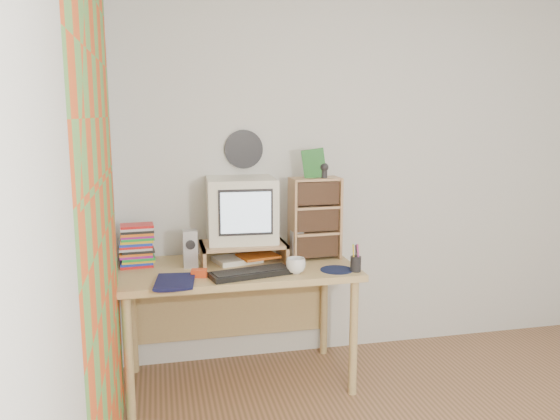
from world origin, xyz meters
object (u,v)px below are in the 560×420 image
desk (236,285)px  keyboard (251,273)px  mug (296,266)px  crt_monitor (242,210)px  cd_rack (315,218)px  diary (155,280)px  dvd_stack (137,244)px

desk → keyboard: bearing=-81.1°
mug → crt_monitor: bearing=124.6°
cd_rack → keyboard: bearing=-149.4°
diary → mug: bearing=9.7°
mug → diary: (-0.79, -0.04, -0.02)m
crt_monitor → keyboard: bearing=-88.4°
desk → mug: (0.31, -0.28, 0.18)m
dvd_stack → diary: size_ratio=1.07×
cd_rack → desk: bearing=-179.3°
desk → cd_rack: size_ratio=2.72×
dvd_stack → mug: 0.97m
mug → diary: mug is taller
cd_rack → diary: size_ratio=2.03×
keyboard → mug: bearing=-13.9°
cd_rack → mug: (-0.20, -0.31, -0.21)m
desk → cd_rack: (0.51, 0.03, 0.39)m
cd_rack → diary: bearing=-162.9°
keyboard → cd_rack: cd_rack is taller
dvd_stack → cd_rack: 1.10m
crt_monitor → dvd_stack: bearing=-176.1°
dvd_stack → cd_rack: bearing=-6.5°
keyboard → mug: size_ratio=4.08×
keyboard → crt_monitor: bearing=76.2°
desk → crt_monitor: size_ratio=3.37×
keyboard → diary: (-0.53, -0.05, 0.01)m
cd_rack → mug: bearing=-125.7°
desk → dvd_stack: (-0.59, 0.08, 0.27)m
crt_monitor → cd_rack: size_ratio=0.81×
dvd_stack → mug: (0.89, -0.36, -0.09)m
dvd_stack → diary: 0.43m
desk → dvd_stack: bearing=172.6°
keyboard → mug: 0.26m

